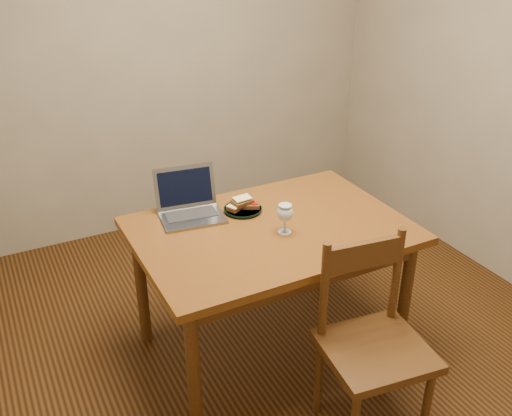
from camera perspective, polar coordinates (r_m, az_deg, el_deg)
name	(u,v)px	position (r m, az deg, el deg)	size (l,w,h in m)	color
floor	(273,339)	(3.24, 1.69, -12.96)	(3.20, 3.20, 0.02)	black
back_wall	(160,47)	(4.04, -9.57, 15.63)	(3.20, 0.02, 2.60)	gray
table	(271,242)	(2.80, 1.51, -3.45)	(1.30, 0.90, 0.74)	#56260E
chair	(374,336)	(2.51, 11.70, -12.45)	(0.48, 0.46, 0.46)	#3F210D
plate	(243,210)	(2.90, -1.32, -0.16)	(0.20, 0.20, 0.02)	black
sandwich_cheese	(236,206)	(2.89, -1.99, 0.19)	(0.10, 0.06, 0.03)	#381E0C
sandwich_tomato	(250,205)	(2.90, -0.58, 0.33)	(0.10, 0.06, 0.03)	#381E0C
sandwich_top	(242,201)	(2.88, -1.37, 0.71)	(0.10, 0.06, 0.03)	#381E0C
milk_glass	(285,219)	(2.68, 2.90, -1.08)	(0.08, 0.08, 0.15)	white
laptop	(189,203)	(2.88, -6.72, 0.52)	(0.34, 0.32, 0.22)	slate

